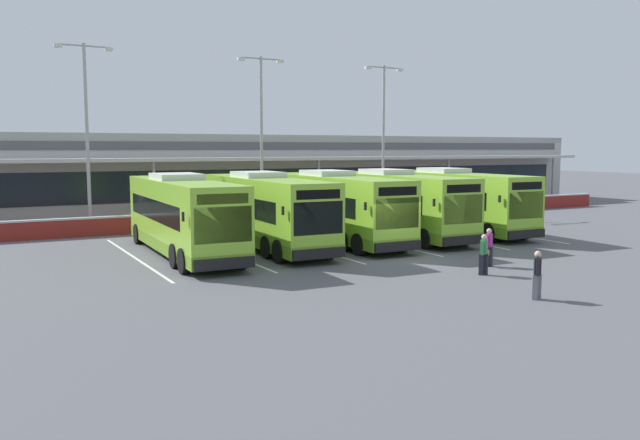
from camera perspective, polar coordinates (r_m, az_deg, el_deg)
ground_plane at (r=29.73m, az=6.96°, el=-3.38°), size 200.00×200.00×0.00m
terminal_building at (r=53.61m, az=-9.87°, el=4.11°), size 70.00×13.00×6.00m
red_barrier_wall at (r=42.22m, az=-4.45°, el=0.27°), size 60.00×0.40×1.10m
coach_bus_leftmost at (r=31.00m, az=-11.92°, el=0.26°), size 3.17×12.22×3.78m
coach_bus_left_centre at (r=32.84m, az=-4.83°, el=0.71°), size 3.17×12.22×3.78m
coach_bus_centre at (r=34.79m, az=1.32°, el=1.04°), size 3.17×12.22×3.78m
coach_bus_right_centre at (r=36.95m, az=6.54°, el=1.31°), size 3.17×12.22×3.78m
coach_bus_rightmost at (r=39.78m, az=11.54°, el=1.58°), size 3.17×12.22×3.78m
bay_stripe_far_west at (r=31.00m, az=-15.93°, el=-3.17°), size 0.14×13.00×0.01m
bay_stripe_west at (r=32.14m, az=-8.59°, el=-2.67°), size 0.14×13.00×0.01m
bay_stripe_mid_west at (r=33.76m, az=-1.86°, el=-2.17°), size 0.14×13.00×0.01m
bay_stripe_centre at (r=35.81m, az=4.17°, el=-1.69°), size 0.14×13.00×0.01m
bay_stripe_mid_east at (r=38.21m, az=9.49°, el=-1.26°), size 0.14×13.00×0.01m
bay_stripe_east at (r=40.91m, az=14.15°, el=-0.87°), size 0.14×13.00×0.01m
pedestrian_with_handbag at (r=28.37m, az=14.54°, el=-2.25°), size 0.64×0.45×1.62m
pedestrian_in_dark_coat at (r=22.68m, az=18.47°, el=-4.45°), size 0.43×0.46×1.62m
pedestrian_child at (r=26.42m, az=14.14°, el=-2.82°), size 0.50×0.38×1.62m
lamp_post_west at (r=40.75m, az=-19.74°, el=7.79°), size 3.24×0.28×11.00m
lamp_post_centre at (r=43.99m, az=-5.15°, el=7.99°), size 3.24×0.28×11.00m
lamp_post_east at (r=48.76m, az=5.57°, el=7.82°), size 3.24×0.28×11.00m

